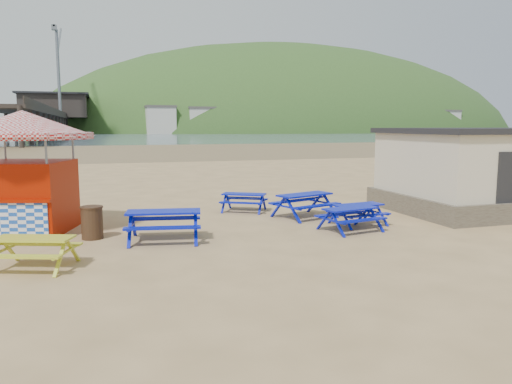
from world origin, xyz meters
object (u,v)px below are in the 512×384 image
object	(u,v)px
picnic_table_yellow	(34,253)
litter_bin	(92,222)
picnic_table_blue_b	(244,202)
amenity_block	(489,169)
ice_cream_kiosk	(24,156)

from	to	relation	value
picnic_table_yellow	litter_bin	distance (m)	3.05
picnic_table_blue_b	amenity_block	world-z (taller)	amenity_block
ice_cream_kiosk	amenity_block	size ratio (longest dim) A/B	0.70
amenity_block	picnic_table_blue_b	bearing A→B (deg)	164.82
litter_bin	picnic_table_yellow	bearing A→B (deg)	-114.08
ice_cream_kiosk	picnic_table_blue_b	bearing A→B (deg)	28.47
picnic_table_yellow	litter_bin	bearing A→B (deg)	85.77
amenity_block	picnic_table_yellow	bearing A→B (deg)	-167.78
picnic_table_yellow	litter_bin	xyz separation A→B (m)	(1.24, 2.78, 0.12)
picnic_table_blue_b	picnic_table_yellow	distance (m)	8.94
picnic_table_yellow	ice_cream_kiosk	world-z (taller)	ice_cream_kiosk
litter_bin	amenity_block	world-z (taller)	amenity_block
picnic_table_yellow	amenity_block	distance (m)	16.24
amenity_block	litter_bin	bearing A→B (deg)	-177.46
picnic_table_yellow	litter_bin	world-z (taller)	litter_bin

